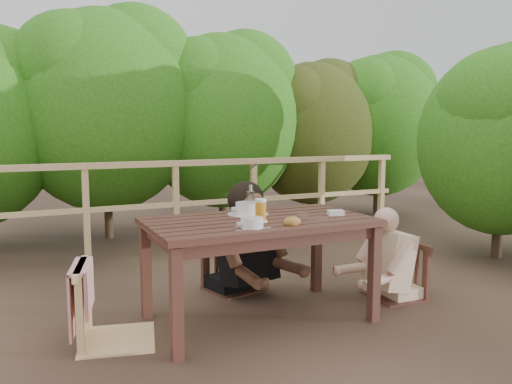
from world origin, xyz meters
name	(u,v)px	position (x,y,z in m)	size (l,w,h in m)	color
ground	(259,319)	(0.00, 0.00, 0.00)	(60.00, 60.00, 0.00)	brown
table	(259,271)	(0.00, 0.00, 0.35)	(1.53, 0.86, 0.71)	#3E2219
chair_left	(115,267)	(-0.97, 0.06, 0.48)	(0.48, 0.48, 0.96)	#E6BC7F
chair_far	(234,240)	(0.10, 0.70, 0.42)	(0.42, 0.42, 0.85)	#3E2219
chair_right	(396,247)	(1.19, -0.03, 0.41)	(0.41, 0.41, 0.82)	#3E2219
woman	(232,206)	(0.10, 0.72, 0.70)	(0.56, 0.69, 1.40)	black
diner_right	(400,223)	(1.22, -0.03, 0.60)	(0.48, 0.59, 1.20)	beige
railing	(176,209)	(0.00, 2.00, 0.51)	(5.60, 0.10, 1.01)	#E6BC7F
hedge_row	(177,84)	(0.40, 3.20, 1.90)	(6.60, 1.60, 3.80)	#2C6817
soup_near	(252,224)	(-0.18, -0.27, 0.75)	(0.24, 0.24, 0.08)	white
soup_far	(248,209)	(0.01, 0.21, 0.76)	(0.30, 0.30, 0.10)	white
bread_roll	(292,222)	(0.09, -0.30, 0.74)	(0.12, 0.09, 0.07)	#AF7E2F
beer_glass	(261,210)	(0.01, -0.01, 0.78)	(0.08, 0.08, 0.15)	orange
bottle	(251,201)	(0.01, 0.15, 0.82)	(0.06, 0.06, 0.23)	silver
tumbler	(303,218)	(0.23, -0.21, 0.74)	(0.06, 0.06, 0.08)	silver
butter_tub	(336,214)	(0.56, -0.11, 0.73)	(0.11, 0.08, 0.05)	white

